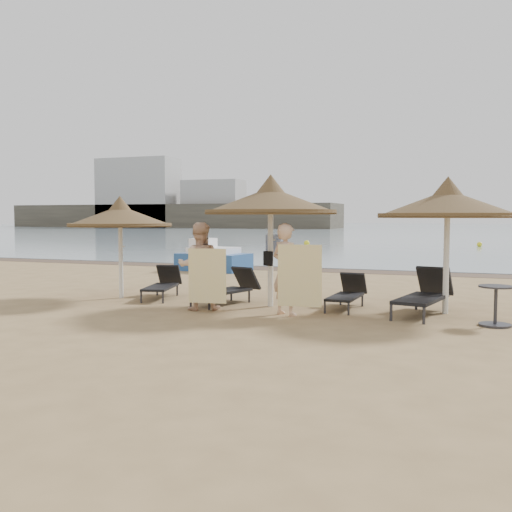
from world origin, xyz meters
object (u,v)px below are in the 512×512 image
at_px(palapa_left, 120,217).
at_px(lounger_far_right, 425,294).
at_px(lounger_near_left, 229,288).
at_px(pedal_boat, 213,259).
at_px(person_right, 286,262).
at_px(person_left, 199,259).
at_px(side_table, 496,307).
at_px(palapa_right, 448,204).
at_px(palapa_center, 271,201).
at_px(lounger_far_left, 163,284).
at_px(lounger_near_right, 348,293).

height_order(palapa_left, lounger_far_right, palapa_left).
xyz_separation_m(lounger_near_left, pedal_boat, (-3.64, 7.00, 0.07)).
bearing_deg(person_right, person_left, 23.24).
relative_size(palapa_left, side_table, 3.40).
bearing_deg(lounger_far_right, palapa_right, 40.81).
relative_size(lounger_far_right, pedal_boat, 0.80).
height_order(palapa_right, side_table, palapa_right).
bearing_deg(lounger_near_left, palapa_center, 14.12).
distance_m(palapa_left, lounger_far_right, 7.18).
xyz_separation_m(lounger_near_left, side_table, (5.50, -0.77, -0.02)).
bearing_deg(side_table, lounger_far_left, 171.68).
distance_m(palapa_left, lounger_near_right, 5.65).
xyz_separation_m(palapa_left, pedal_boat, (-0.86, 7.10, -1.52)).
bearing_deg(lounger_far_left, palapa_right, -13.90).
bearing_deg(person_left, lounger_far_right, 170.84).
distance_m(lounger_near_left, side_table, 5.55).
height_order(palapa_left, person_left, palapa_left).
relative_size(palapa_left, lounger_near_left, 1.32).
distance_m(lounger_near_right, person_right, 1.78).
height_order(lounger_near_right, pedal_boat, pedal_boat).
bearing_deg(person_right, lounger_near_right, -103.54).
bearing_deg(lounger_near_right, side_table, -17.49).
bearing_deg(lounger_near_right, palapa_right, 3.03).
height_order(palapa_right, lounger_far_right, palapa_right).
bearing_deg(palapa_center, lounger_near_left, 176.46).
height_order(lounger_near_left, person_left, person_left).
distance_m(lounger_far_left, pedal_boat, 6.92).
relative_size(lounger_far_right, side_table, 2.96).
xyz_separation_m(lounger_far_right, side_table, (1.27, -0.87, -0.07)).
xyz_separation_m(palapa_right, side_table, (0.89, -1.07, -1.85)).
bearing_deg(pedal_boat, palapa_right, -29.44).
bearing_deg(lounger_far_left, pedal_boat, 90.97).
distance_m(side_table, person_left, 5.80).
bearing_deg(palapa_left, palapa_center, 0.62).
height_order(lounger_far_right, pedal_boat, pedal_boat).
bearing_deg(side_table, pedal_boat, 139.64).
distance_m(palapa_center, lounger_near_right, 2.56).
bearing_deg(pedal_boat, lounger_near_left, -52.88).
bearing_deg(lounger_far_right, palapa_center, -164.78).
relative_size(lounger_near_left, lounger_far_right, 0.87).
xyz_separation_m(palapa_left, lounger_near_left, (2.78, 0.10, -1.59)).
xyz_separation_m(palapa_left, lounger_near_right, (5.40, 0.40, -1.62)).
xyz_separation_m(lounger_near_right, lounger_far_right, (1.61, -0.20, 0.09)).
bearing_deg(lounger_near_left, person_right, -13.74).
xyz_separation_m(palapa_left, lounger_far_left, (0.91, 0.41, -1.61)).
bearing_deg(lounger_near_right, palapa_center, -164.57).
height_order(lounger_far_left, side_table, lounger_far_left).
bearing_deg(pedal_boat, palapa_left, -73.45).
height_order(palapa_center, lounger_near_right, palapa_center).
bearing_deg(palapa_left, lounger_near_left, 2.11).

